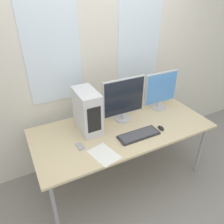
% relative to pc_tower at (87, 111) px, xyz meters
% --- Properties ---
extents(ground_plane, '(14.00, 14.00, 0.00)m').
position_rel_pc_tower_xyz_m(ground_plane, '(0.36, -0.62, -1.01)').
color(ground_plane, gray).
extents(wall_back, '(8.00, 0.07, 2.70)m').
position_rel_pc_tower_xyz_m(wall_back, '(0.36, 0.45, 0.34)').
color(wall_back, beige).
rests_on(wall_back, ground_plane).
extents(desk, '(2.04, 0.94, 0.77)m').
position_rel_pc_tower_xyz_m(desk, '(0.36, -0.15, -0.28)').
color(desk, '#D1BA8E').
rests_on(desk, ground_plane).
extents(pc_tower, '(0.21, 0.40, 0.48)m').
position_rel_pc_tower_xyz_m(pc_tower, '(0.00, 0.00, 0.00)').
color(pc_tower, silver).
rests_on(pc_tower, desk).
extents(monitor_main, '(0.53, 0.19, 0.53)m').
position_rel_pc_tower_xyz_m(monitor_main, '(0.45, -0.00, 0.04)').
color(monitor_main, '#B7B7BC').
rests_on(monitor_main, desk).
extents(monitor_right_near, '(0.47, 0.19, 0.50)m').
position_rel_pc_tower_xyz_m(monitor_right_near, '(1.02, 0.03, 0.02)').
color(monitor_right_near, '#B7B7BC').
rests_on(monitor_right_near, desk).
extents(keyboard, '(0.47, 0.17, 0.02)m').
position_rel_pc_tower_xyz_m(keyboard, '(0.44, -0.37, -0.23)').
color(keyboard, '#28282D').
rests_on(keyboard, desk).
extents(mouse, '(0.05, 0.09, 0.03)m').
position_rel_pc_tower_xyz_m(mouse, '(0.74, -0.38, -0.22)').
color(mouse, black).
rests_on(mouse, desk).
extents(cell_phone, '(0.07, 0.13, 0.01)m').
position_rel_pc_tower_xyz_m(cell_phone, '(-0.19, -0.25, -0.23)').
color(cell_phone, '#99999E').
rests_on(cell_phone, desk).
extents(paper_sheet_left, '(0.27, 0.34, 0.00)m').
position_rel_pc_tower_xyz_m(paper_sheet_left, '(-0.02, -0.47, -0.24)').
color(paper_sheet_left, white).
rests_on(paper_sheet_left, desk).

